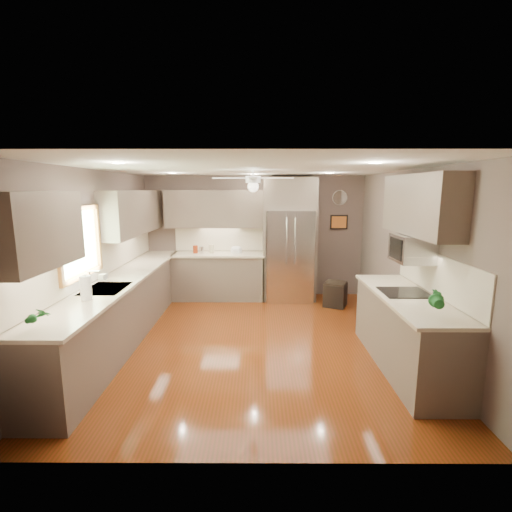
{
  "coord_description": "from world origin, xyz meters",
  "views": [
    {
      "loc": [
        0.07,
        -5.19,
        2.22
      ],
      "look_at": [
        0.04,
        0.6,
        1.17
      ],
      "focal_mm": 26.0,
      "sensor_mm": 36.0,
      "label": 1
    }
  ],
  "objects_px": {
    "bowl": "(236,252)",
    "stool": "(335,294)",
    "canister_a": "(195,249)",
    "microwave": "(412,249)",
    "paper_towel": "(86,288)",
    "potted_plant_right": "(438,300)",
    "potted_plant_left": "(38,316)",
    "refrigerator": "(289,242)",
    "canister_c": "(212,249)",
    "soap_bottle": "(104,276)",
    "canister_b": "(202,250)"
  },
  "relations": [
    {
      "from": "bowl",
      "to": "stool",
      "type": "height_order",
      "value": "bowl"
    },
    {
      "from": "canister_a",
      "to": "microwave",
      "type": "xyz_separation_m",
      "value": [
        3.22,
        -2.77,
        0.46
      ]
    },
    {
      "from": "paper_towel",
      "to": "potted_plant_right",
      "type": "bearing_deg",
      "value": -7.99
    },
    {
      "from": "potted_plant_left",
      "to": "refrigerator",
      "type": "relative_size",
      "value": 0.11
    },
    {
      "from": "canister_c",
      "to": "microwave",
      "type": "xyz_separation_m",
      "value": [
        2.9,
        -2.8,
        0.45
      ]
    },
    {
      "from": "canister_c",
      "to": "potted_plant_right",
      "type": "distance_m",
      "value": 4.71
    },
    {
      "from": "bowl",
      "to": "refrigerator",
      "type": "xyz_separation_m",
      "value": [
        1.07,
        -0.05,
        0.22
      ]
    },
    {
      "from": "paper_towel",
      "to": "soap_bottle",
      "type": "bearing_deg",
      "value": 99.21
    },
    {
      "from": "canister_a",
      "to": "microwave",
      "type": "distance_m",
      "value": 4.27
    },
    {
      "from": "canister_a",
      "to": "refrigerator",
      "type": "distance_m",
      "value": 1.91
    },
    {
      "from": "canister_a",
      "to": "bowl",
      "type": "xyz_separation_m",
      "value": [
        0.83,
        -0.01,
        -0.05
      ]
    },
    {
      "from": "canister_b",
      "to": "paper_towel",
      "type": "height_order",
      "value": "paper_towel"
    },
    {
      "from": "bowl",
      "to": "microwave",
      "type": "height_order",
      "value": "microwave"
    },
    {
      "from": "potted_plant_right",
      "to": "paper_towel",
      "type": "bearing_deg",
      "value": 172.01
    },
    {
      "from": "microwave",
      "to": "soap_bottle",
      "type": "bearing_deg",
      "value": 174.94
    },
    {
      "from": "paper_towel",
      "to": "canister_c",
      "type": "bearing_deg",
      "value": 71.78
    },
    {
      "from": "canister_a",
      "to": "microwave",
      "type": "bearing_deg",
      "value": -40.64
    },
    {
      "from": "potted_plant_right",
      "to": "stool",
      "type": "distance_m",
      "value": 3.35
    },
    {
      "from": "microwave",
      "to": "paper_towel",
      "type": "bearing_deg",
      "value": -173.38
    },
    {
      "from": "canister_b",
      "to": "refrigerator",
      "type": "bearing_deg",
      "value": -0.9
    },
    {
      "from": "refrigerator",
      "to": "stool",
      "type": "distance_m",
      "value": 1.37
    },
    {
      "from": "canister_c",
      "to": "stool",
      "type": "height_order",
      "value": "canister_c"
    },
    {
      "from": "bowl",
      "to": "refrigerator",
      "type": "height_order",
      "value": "refrigerator"
    },
    {
      "from": "bowl",
      "to": "microwave",
      "type": "relative_size",
      "value": 0.42
    },
    {
      "from": "potted_plant_left",
      "to": "stool",
      "type": "distance_m",
      "value": 5.11
    },
    {
      "from": "canister_b",
      "to": "soap_bottle",
      "type": "bearing_deg",
      "value": -113.12
    },
    {
      "from": "canister_b",
      "to": "bowl",
      "type": "xyz_separation_m",
      "value": [
        0.7,
        0.02,
        -0.04
      ]
    },
    {
      "from": "refrigerator",
      "to": "microwave",
      "type": "relative_size",
      "value": 4.45
    },
    {
      "from": "soap_bottle",
      "to": "potted_plant_right",
      "type": "distance_m",
      "value": 4.22
    },
    {
      "from": "canister_c",
      "to": "potted_plant_left",
      "type": "height_order",
      "value": "potted_plant_left"
    },
    {
      "from": "bowl",
      "to": "potted_plant_left",
      "type": "bearing_deg",
      "value": -110.79
    },
    {
      "from": "potted_plant_right",
      "to": "bowl",
      "type": "height_order",
      "value": "potted_plant_right"
    },
    {
      "from": "bowl",
      "to": "refrigerator",
      "type": "distance_m",
      "value": 1.09
    },
    {
      "from": "canister_c",
      "to": "potted_plant_right",
      "type": "bearing_deg",
      "value": -53.82
    },
    {
      "from": "canister_a",
      "to": "canister_b",
      "type": "relative_size",
      "value": 1.13
    },
    {
      "from": "microwave",
      "to": "stool",
      "type": "distance_m",
      "value": 2.58
    },
    {
      "from": "canister_a",
      "to": "canister_c",
      "type": "relative_size",
      "value": 0.95
    },
    {
      "from": "canister_b",
      "to": "potted_plant_right",
      "type": "bearing_deg",
      "value": -51.48
    },
    {
      "from": "canister_c",
      "to": "potted_plant_left",
      "type": "xyz_separation_m",
      "value": [
        -1.08,
        -4.21,
        0.05
      ]
    },
    {
      "from": "refrigerator",
      "to": "paper_towel",
      "type": "xyz_separation_m",
      "value": [
        -2.64,
        -3.17,
        -0.11
      ]
    },
    {
      "from": "microwave",
      "to": "potted_plant_right",
      "type": "bearing_deg",
      "value": -96.58
    },
    {
      "from": "bowl",
      "to": "stool",
      "type": "xyz_separation_m",
      "value": [
        1.93,
        -0.54,
        -0.73
      ]
    },
    {
      "from": "canister_c",
      "to": "bowl",
      "type": "height_order",
      "value": "canister_c"
    },
    {
      "from": "soap_bottle",
      "to": "bowl",
      "type": "bearing_deg",
      "value": 54.45
    },
    {
      "from": "soap_bottle",
      "to": "potted_plant_right",
      "type": "relative_size",
      "value": 0.51
    },
    {
      "from": "potted_plant_left",
      "to": "bowl",
      "type": "distance_m",
      "value": 4.46
    },
    {
      "from": "canister_b",
      "to": "microwave",
      "type": "height_order",
      "value": "microwave"
    },
    {
      "from": "soap_bottle",
      "to": "potted_plant_right",
      "type": "bearing_deg",
      "value": -18.9
    },
    {
      "from": "potted_plant_right",
      "to": "stool",
      "type": "relative_size",
      "value": 0.66
    },
    {
      "from": "canister_a",
      "to": "soap_bottle",
      "type": "distance_m",
      "value": 2.56
    }
  ]
}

